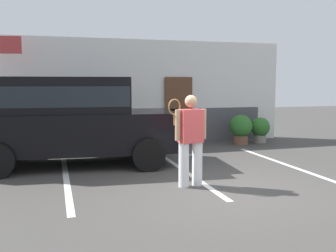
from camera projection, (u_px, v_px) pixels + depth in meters
name	position (u px, v px, depth m)	size (l,w,h in m)	color
ground_plane	(222.00, 189.00, 6.89)	(40.00, 40.00, 0.00)	#423F3D
parking_stripe_0	(66.00, 180.00, 7.55)	(0.12, 4.40, 0.01)	silver
parking_stripe_1	(186.00, 172.00, 8.27)	(0.12, 4.40, 0.01)	silver
parking_stripe_2	(286.00, 164.00, 8.99)	(0.12, 4.40, 0.01)	silver
house_frontage	(149.00, 95.00, 11.99)	(8.95, 0.40, 3.24)	white
parked_suv	(71.00, 117.00, 8.80)	(4.74, 2.47, 2.05)	black
tennis_player_man	(190.00, 139.00, 7.03)	(0.77, 0.31, 1.70)	white
potted_plant_by_porch	(241.00, 128.00, 11.89)	(0.70, 0.70, 0.93)	brown
potted_plant_secondary	(260.00, 129.00, 12.25)	(0.62, 0.62, 0.81)	gray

